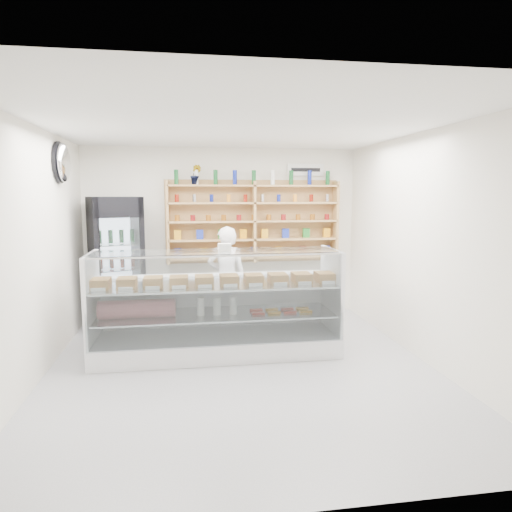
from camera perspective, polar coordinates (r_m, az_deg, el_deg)
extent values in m
plane|color=#AAABAF|center=(5.55, -1.79, -13.90)|extent=(5.00, 5.00, 0.00)
plane|color=white|center=(5.21, -1.92, 16.06)|extent=(5.00, 5.00, 0.00)
plane|color=white|center=(7.67, -4.14, 2.91)|extent=(4.50, 0.00, 4.50)
plane|color=white|center=(2.77, 4.52, -5.80)|extent=(4.50, 0.00, 4.50)
plane|color=white|center=(5.41, -26.25, 0.08)|extent=(0.00, 5.00, 5.00)
plane|color=white|center=(5.91, 20.36, 0.99)|extent=(0.00, 5.00, 5.00)
cube|color=white|center=(6.00, -4.88, -10.93)|extent=(3.09, 0.87, 0.26)
cube|color=white|center=(6.26, -5.19, -5.81)|extent=(3.09, 0.05, 0.65)
cube|color=silver|center=(5.88, -4.93, -7.27)|extent=(2.96, 0.77, 0.02)
cube|color=silver|center=(5.79, -4.97, -3.63)|extent=(3.03, 0.80, 0.02)
cube|color=silver|center=(5.41, -4.65, -5.63)|extent=(3.03, 0.12, 1.08)
cube|color=silver|center=(5.67, -4.99, 0.55)|extent=(3.03, 0.61, 0.01)
imported|color=white|center=(6.91, -3.68, -2.77)|extent=(0.61, 0.43, 1.57)
cube|color=black|center=(7.29, -17.05, -0.81)|extent=(0.91, 0.90, 2.01)
cube|color=#250436|center=(6.93, -18.60, 5.77)|extent=(0.68, 0.26, 0.28)
cube|color=silver|center=(7.00, -18.32, -1.96)|extent=(0.58, 0.21, 1.58)
cube|color=tan|center=(7.48, -10.96, 4.12)|extent=(0.04, 0.28, 1.33)
cube|color=tan|center=(7.56, -0.26, 4.30)|extent=(0.04, 0.28, 1.33)
cube|color=tan|center=(7.89, 9.87, 4.33)|extent=(0.04, 0.28, 1.33)
cube|color=tan|center=(7.61, -0.26, -0.14)|extent=(2.80, 0.28, 0.03)
cube|color=tan|center=(7.58, -0.26, 2.11)|extent=(2.80, 0.28, 0.03)
cube|color=tan|center=(7.56, -0.26, 4.37)|extent=(2.80, 0.28, 0.03)
cube|color=tan|center=(7.54, -0.27, 6.65)|extent=(2.80, 0.28, 0.03)
cube|color=tan|center=(7.54, -0.27, 8.78)|extent=(2.80, 0.28, 0.03)
imported|color=#1E6626|center=(7.47, -7.55, 10.04)|extent=(0.20, 0.17, 0.31)
ellipsoid|color=silver|center=(6.51, -22.96, 10.71)|extent=(0.15, 0.50, 0.50)
cube|color=white|center=(7.86, 6.20, 10.66)|extent=(0.62, 0.03, 0.20)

